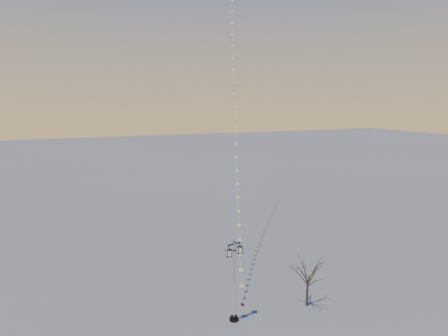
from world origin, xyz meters
TOP-DOWN VIEW (x-y plane):
  - ground at (0.00, 0.00)m, footprint 300.00×300.00m
  - street_lamp at (-0.22, 0.21)m, footprint 1.38×0.72m
  - bare_tree at (5.48, 0.04)m, footprint 2.07×2.07m
  - kite_train at (6.89, 15.67)m, footprint 11.96×28.21m

SIDE VIEW (x-z plane):
  - ground at x=0.00m, z-range 0.00..0.00m
  - bare_tree at x=5.48m, z-range 0.67..4.10m
  - street_lamp at x=-0.22m, z-range 0.30..5.85m
  - kite_train at x=6.89m, z-range -0.10..38.73m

